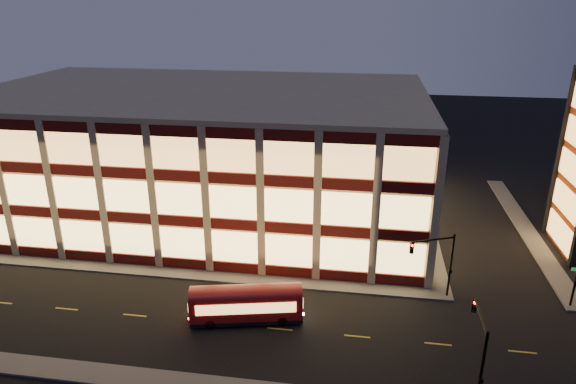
# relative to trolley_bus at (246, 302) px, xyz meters

# --- Properties ---
(ground) EXTENTS (200.00, 200.00, 0.00)m
(ground) POSITION_rel_trolley_bus_xyz_m (-7.15, 5.16, -1.66)
(ground) COLOR black
(ground) RESTS_ON ground
(sidewalk_office_south) EXTENTS (54.00, 2.00, 0.15)m
(sidewalk_office_south) POSITION_rel_trolley_bus_xyz_m (-10.15, 6.16, -1.58)
(sidewalk_office_south) COLOR #514F4C
(sidewalk_office_south) RESTS_ON ground
(sidewalk_office_east) EXTENTS (2.00, 30.00, 0.15)m
(sidewalk_office_east) POSITION_rel_trolley_bus_xyz_m (15.85, 22.16, -1.58)
(sidewalk_office_east) COLOR #514F4C
(sidewalk_office_east) RESTS_ON ground
(sidewalk_tower_west) EXTENTS (2.00, 30.00, 0.15)m
(sidewalk_tower_west) POSITION_rel_trolley_bus_xyz_m (26.85, 22.16, -1.58)
(sidewalk_tower_west) COLOR #514F4C
(sidewalk_tower_west) RESTS_ON ground
(sidewalk_near) EXTENTS (100.00, 2.00, 0.15)m
(sidewalk_near) POSITION_rel_trolley_bus_xyz_m (-7.15, -7.84, -1.58)
(sidewalk_near) COLOR #514F4C
(sidewalk_near) RESTS_ON ground
(office_building) EXTENTS (50.45, 30.45, 14.50)m
(office_building) POSITION_rel_trolley_bus_xyz_m (-10.07, 22.08, 5.59)
(office_building) COLOR tan
(office_building) RESTS_ON ground
(traffic_signal_far) EXTENTS (3.79, 1.87, 6.00)m
(traffic_signal_far) POSITION_rel_trolley_bus_xyz_m (15.06, 5.40, 2.45)
(traffic_signal_far) COLOR black
(traffic_signal_far) RESTS_ON ground
(traffic_signal_near) EXTENTS (0.32, 4.45, 6.00)m
(traffic_signal_near) POSITION_rel_trolley_bus_xyz_m (16.35, -5.87, 2.47)
(traffic_signal_near) COLOR black
(traffic_signal_near) RESTS_ON ground
(trolley_bus) EXTENTS (9.11, 4.10, 2.99)m
(trolley_bus) POSITION_rel_trolley_bus_xyz_m (0.00, 0.00, 0.00)
(trolley_bus) COLOR #940808
(trolley_bus) RESTS_ON ground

